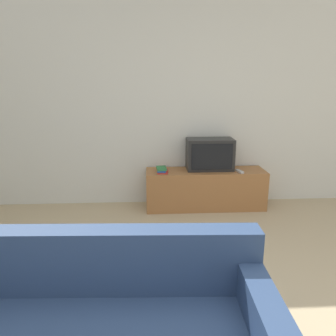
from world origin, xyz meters
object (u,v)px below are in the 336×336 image
book_stack (162,170)px  remote_on_stand (239,171)px  television (210,154)px  tv_stand (205,189)px

book_stack → remote_on_stand: book_stack is taller
television → remote_on_stand: size_ratio=3.69×
tv_stand → book_stack: 0.64m
tv_stand → television: (0.06, 0.05, 0.45)m
tv_stand → remote_on_stand: size_ratio=9.52×
remote_on_stand → television: bearing=154.5°
book_stack → remote_on_stand: size_ratio=1.41×
television → book_stack: (-0.63, -0.12, -0.17)m
tv_stand → book_stack: (-0.57, -0.06, 0.28)m
tv_stand → television: 0.46m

